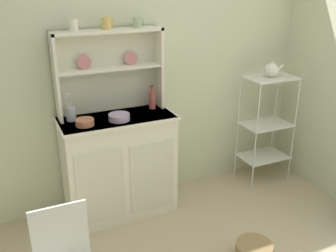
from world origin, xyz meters
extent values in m
cube|color=beige|center=(0.00, 1.62, 1.25)|extent=(3.84, 0.05, 2.50)
cube|color=silver|center=(-0.32, 1.37, 0.45)|extent=(0.92, 0.42, 0.90)
cube|color=beige|center=(-0.54, 1.16, 0.40)|extent=(0.39, 0.01, 0.63)
cube|color=beige|center=(-0.10, 1.16, 0.40)|extent=(0.39, 0.01, 0.63)
cube|color=white|center=(-0.32, 1.37, 0.89)|extent=(0.95, 0.45, 0.02)
cube|color=silver|center=(-0.32, 1.57, 1.24)|extent=(0.89, 0.02, 0.69)
cube|color=silver|center=(-0.75, 1.49, 1.24)|extent=(0.02, 0.18, 0.69)
cube|color=silver|center=(0.11, 1.49, 1.24)|extent=(0.02, 0.18, 0.69)
cube|color=silver|center=(-0.32, 1.49, 1.28)|extent=(0.85, 0.16, 0.02)
cube|color=silver|center=(-0.32, 1.49, 1.57)|extent=(0.89, 0.18, 0.02)
cylinder|color=#D17A84|center=(-0.52, 1.53, 1.34)|extent=(0.11, 0.03, 0.11)
cylinder|color=#D17A84|center=(-0.13, 1.53, 1.34)|extent=(0.11, 0.03, 0.11)
cylinder|color=silver|center=(0.96, 1.18, 0.54)|extent=(0.01, 0.01, 1.08)
cylinder|color=silver|center=(1.42, 1.18, 0.54)|extent=(0.01, 0.01, 1.08)
cylinder|color=silver|center=(0.96, 1.48, 0.54)|extent=(0.01, 0.01, 1.08)
cylinder|color=silver|center=(1.42, 1.48, 0.54)|extent=(0.01, 0.01, 1.08)
cube|color=silver|center=(1.19, 1.33, 1.08)|extent=(0.47, 0.32, 0.01)
cube|color=silver|center=(1.19, 1.33, 0.60)|extent=(0.47, 0.32, 0.01)
cube|color=silver|center=(1.19, 1.33, 0.25)|extent=(0.47, 0.32, 0.01)
cube|color=white|center=(-0.97, 0.33, 0.65)|extent=(0.31, 0.02, 0.40)
cylinder|color=#93754C|center=(0.38, 0.35, 0.07)|extent=(0.27, 0.27, 0.14)
cylinder|color=silver|center=(-0.58, 1.49, 1.63)|extent=(0.07, 0.07, 0.09)
torus|color=silver|center=(-0.54, 1.49, 1.64)|extent=(0.01, 0.05, 0.05)
cylinder|color=#DBB760|center=(-0.32, 1.49, 1.63)|extent=(0.08, 0.08, 0.09)
torus|color=#DBB760|center=(-0.28, 1.49, 1.64)|extent=(0.01, 0.05, 0.05)
cylinder|color=#9EB78E|center=(-0.07, 1.49, 1.63)|extent=(0.07, 0.07, 0.08)
torus|color=#9EB78E|center=(-0.03, 1.49, 1.63)|extent=(0.01, 0.05, 0.05)
cylinder|color=#C67556|center=(-0.60, 1.29, 0.92)|extent=(0.14, 0.14, 0.05)
cylinder|color=#B79ECC|center=(-0.32, 1.29, 0.92)|extent=(0.17, 0.17, 0.05)
cylinder|color=#B74C47|center=(0.03, 1.45, 0.97)|extent=(0.06, 0.06, 0.15)
cylinder|color=#B74C47|center=(0.03, 1.45, 1.07)|extent=(0.03, 0.03, 0.05)
cylinder|color=#4C382D|center=(0.03, 1.45, 1.10)|extent=(0.03, 0.03, 0.01)
cylinder|color=#B2B7C6|center=(-0.67, 1.45, 0.95)|extent=(0.08, 0.08, 0.11)
cylinder|color=silver|center=(-0.67, 1.47, 1.03)|extent=(0.03, 0.01, 0.17)
ellipsoid|color=silver|center=(-0.67, 1.47, 1.12)|extent=(0.02, 0.01, 0.01)
cylinder|color=silver|center=(-0.66, 1.42, 1.03)|extent=(0.02, 0.01, 0.18)
ellipsoid|color=silver|center=(-0.66, 1.42, 1.12)|extent=(0.02, 0.01, 0.01)
cylinder|color=silver|center=(-0.69, 1.43, 1.03)|extent=(0.02, 0.02, 0.17)
ellipsoid|color=silver|center=(-0.69, 1.43, 1.12)|extent=(0.02, 0.01, 0.01)
sphere|color=white|center=(1.19, 1.33, 1.15)|extent=(0.13, 0.13, 0.13)
sphere|color=silver|center=(1.19, 1.33, 1.23)|extent=(0.02, 0.02, 0.02)
cylinder|color=white|center=(1.29, 1.33, 1.16)|extent=(0.09, 0.02, 0.07)
torus|color=white|center=(1.11, 1.33, 1.15)|extent=(0.01, 0.08, 0.08)
camera|label=1|loc=(-1.14, -1.47, 1.98)|focal=40.82mm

